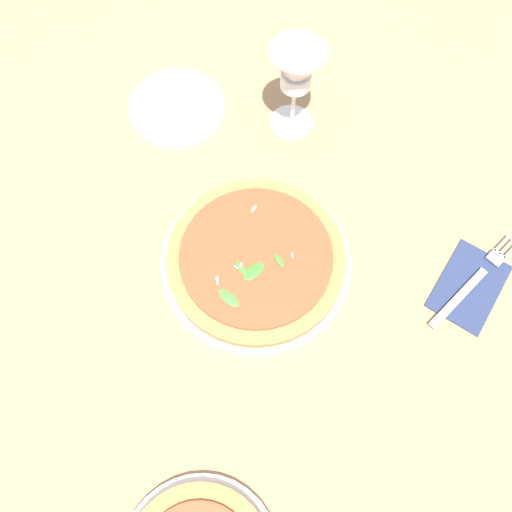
% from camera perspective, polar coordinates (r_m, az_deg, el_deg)
% --- Properties ---
extents(ground_plane, '(6.00, 6.00, 0.00)m').
position_cam_1_polar(ground_plane, '(0.81, -2.38, -0.34)').
color(ground_plane, '#9E7A56').
extents(pizza_arugula_main, '(0.31, 0.31, 0.05)m').
position_cam_1_polar(pizza_arugula_main, '(0.80, -0.00, -0.40)').
color(pizza_arugula_main, white).
rests_on(pizza_arugula_main, ground_plane).
extents(wine_glass, '(0.09, 0.09, 0.17)m').
position_cam_1_polar(wine_glass, '(0.87, 4.64, 20.12)').
color(wine_glass, white).
rests_on(wine_glass, ground_plane).
extents(napkin, '(0.15, 0.11, 0.01)m').
position_cam_1_polar(napkin, '(0.86, 23.22, -3.14)').
color(napkin, navy).
rests_on(napkin, ground_plane).
extents(fork, '(0.21, 0.10, 0.00)m').
position_cam_1_polar(fork, '(0.86, 23.63, -2.67)').
color(fork, silver).
rests_on(fork, ground_plane).
extents(side_plate_white, '(0.18, 0.18, 0.02)m').
position_cam_1_polar(side_plate_white, '(0.98, -9.05, 16.58)').
color(side_plate_white, white).
rests_on(side_plate_white, ground_plane).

